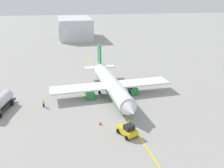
# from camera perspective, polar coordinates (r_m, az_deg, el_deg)

# --- Properties ---
(ground_plane) EXTENTS (400.00, 400.00, 0.00)m
(ground_plane) POSITION_cam_1_polar(r_m,az_deg,el_deg) (59.68, 0.00, -2.69)
(ground_plane) COLOR #9E9B96
(airplane) EXTENTS (31.82, 28.71, 9.50)m
(airplane) POSITION_cam_1_polar(r_m,az_deg,el_deg) (59.17, -0.13, -0.21)
(airplane) COLOR white
(airplane) RESTS_ON ground
(fuel_tanker) EXTENTS (9.71, 4.37, 3.15)m
(fuel_tanker) POSITION_cam_1_polar(r_m,az_deg,el_deg) (56.78, -23.95, -3.99)
(fuel_tanker) COLOR #2D2D33
(fuel_tanker) RESTS_ON ground
(pushback_tug) EXTENTS (4.10, 3.46, 2.20)m
(pushback_tug) POSITION_cam_1_polar(r_m,az_deg,el_deg) (44.10, 3.55, -10.32)
(pushback_tug) COLOR yellow
(pushback_tug) RESTS_ON ground
(refueling_worker) EXTENTS (0.62, 0.53, 1.71)m
(refueling_worker) POSITION_cam_1_polar(r_m,az_deg,el_deg) (55.93, -15.21, -4.22)
(refueling_worker) COLOR navy
(refueling_worker) RESTS_ON ground
(safety_cone_nose) EXTENTS (0.61, 0.61, 0.67)m
(safety_cone_nose) POSITION_cam_1_polar(r_m,az_deg,el_deg) (47.53, -2.66, -8.78)
(safety_cone_nose) COLOR #F2590F
(safety_cone_nose) RESTS_ON ground
(distant_hangar) EXTENTS (26.85, 17.14, 10.06)m
(distant_hangar) POSITION_cam_1_polar(r_m,az_deg,el_deg) (132.46, -8.39, 12.40)
(distant_hangar) COLOR silver
(distant_hangar) RESTS_ON ground
(taxi_line_marking) EXTENTS (80.09, 8.48, 0.01)m
(taxi_line_marking) POSITION_cam_1_polar(r_m,az_deg,el_deg) (59.68, 0.00, -2.69)
(taxi_line_marking) COLOR yellow
(taxi_line_marking) RESTS_ON ground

